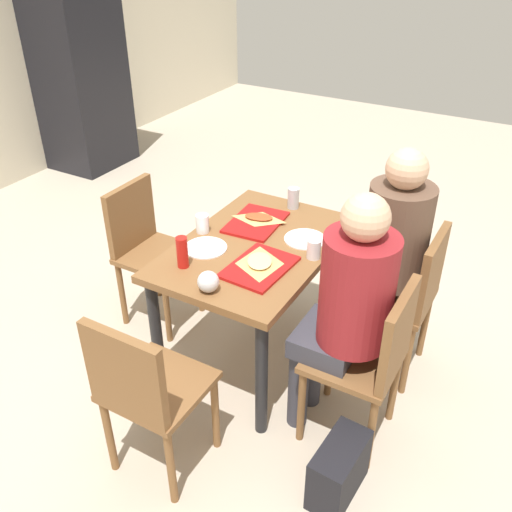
{
  "coord_description": "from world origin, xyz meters",
  "views": [
    {
      "loc": [
        -2.16,
        -1.23,
        2.2
      ],
      "look_at": [
        0.0,
        0.0,
        0.65
      ],
      "focal_mm": 39.23,
      "sensor_mm": 36.0,
      "label": 1
    }
  ],
  "objects_px": {
    "soda_can": "(293,198)",
    "drink_fridge": "(79,67)",
    "chair_far_side": "(146,243)",
    "chair_left_end": "(145,388)",
    "chair_near_right": "(408,293)",
    "person_in_brown_jacket": "(388,245)",
    "pizza_slice_a": "(260,262)",
    "foil_bundle": "(208,282)",
    "plastic_cup_b": "(314,249)",
    "condiment_bottle": "(182,252)",
    "tray_red_far": "(256,222)",
    "paper_plate_near_edge": "(305,239)",
    "paper_plate_center": "(206,248)",
    "plastic_cup_a": "(202,224)",
    "tray_red_near": "(259,267)",
    "chair_near_left": "(372,355)",
    "pizza_slice_b": "(259,218)",
    "person_in_red": "(347,301)",
    "handbag": "(339,470)",
    "main_table": "(256,261)"
  },
  "relations": [
    {
      "from": "paper_plate_near_edge",
      "to": "foil_bundle",
      "type": "xyz_separation_m",
      "value": [
        -0.63,
        0.18,
        0.05
      ]
    },
    {
      "from": "plastic_cup_a",
      "to": "drink_fridge",
      "type": "bearing_deg",
      "value": 56.09
    },
    {
      "from": "chair_near_left",
      "to": "chair_far_side",
      "type": "relative_size",
      "value": 1.0
    },
    {
      "from": "paper_plate_near_edge",
      "to": "plastic_cup_a",
      "type": "relative_size",
      "value": 2.2
    },
    {
      "from": "pizza_slice_a",
      "to": "foil_bundle",
      "type": "relative_size",
      "value": 2.82
    },
    {
      "from": "tray_red_far",
      "to": "handbag",
      "type": "height_order",
      "value": "tray_red_far"
    },
    {
      "from": "person_in_brown_jacket",
      "to": "pizza_slice_a",
      "type": "height_order",
      "value": "person_in_brown_jacket"
    },
    {
      "from": "paper_plate_near_edge",
      "to": "person_in_red",
      "type": "bearing_deg",
      "value": -137.15
    },
    {
      "from": "main_table",
      "to": "chair_left_end",
      "type": "bearing_deg",
      "value": 180.0
    },
    {
      "from": "foil_bundle",
      "to": "pizza_slice_b",
      "type": "bearing_deg",
      "value": 10.33
    },
    {
      "from": "chair_far_side",
      "to": "chair_near_right",
      "type": "bearing_deg",
      "value": -79.62
    },
    {
      "from": "main_table",
      "to": "paper_plate_near_edge",
      "type": "bearing_deg",
      "value": -50.77
    },
    {
      "from": "foil_bundle",
      "to": "drink_fridge",
      "type": "distance_m",
      "value": 3.59
    },
    {
      "from": "plastic_cup_a",
      "to": "plastic_cup_b",
      "type": "height_order",
      "value": "same"
    },
    {
      "from": "tray_red_near",
      "to": "drink_fridge",
      "type": "xyz_separation_m",
      "value": [
        1.87,
        2.98,
        0.21
      ]
    },
    {
      "from": "person_in_brown_jacket",
      "to": "plastic_cup_b",
      "type": "distance_m",
      "value": 0.39
    },
    {
      "from": "tray_red_far",
      "to": "soda_can",
      "type": "height_order",
      "value": "soda_can"
    },
    {
      "from": "pizza_slice_a",
      "to": "drink_fridge",
      "type": "relative_size",
      "value": 0.15
    },
    {
      "from": "condiment_bottle",
      "to": "person_in_red",
      "type": "bearing_deg",
      "value": -84.2
    },
    {
      "from": "main_table",
      "to": "pizza_slice_b",
      "type": "xyz_separation_m",
      "value": [
        0.22,
        0.11,
        0.13
      ]
    },
    {
      "from": "plastic_cup_a",
      "to": "chair_near_left",
      "type": "bearing_deg",
      "value": -103.11
    },
    {
      "from": "paper_plate_near_edge",
      "to": "plastic_cup_a",
      "type": "distance_m",
      "value": 0.55
    },
    {
      "from": "chair_near_left",
      "to": "chair_near_right",
      "type": "relative_size",
      "value": 1.0
    },
    {
      "from": "chair_near_right",
      "to": "plastic_cup_b",
      "type": "bearing_deg",
      "value": 119.45
    },
    {
      "from": "main_table",
      "to": "condiment_bottle",
      "type": "height_order",
      "value": "condiment_bottle"
    },
    {
      "from": "paper_plate_center",
      "to": "plastic_cup_a",
      "type": "bearing_deg",
      "value": 38.72
    },
    {
      "from": "chair_near_left",
      "to": "pizza_slice_b",
      "type": "height_order",
      "value": "chair_near_left"
    },
    {
      "from": "chair_far_side",
      "to": "paper_plate_near_edge",
      "type": "xyz_separation_m",
      "value": [
        0.17,
        -0.95,
        0.22
      ]
    },
    {
      "from": "chair_far_side",
      "to": "person_in_red",
      "type": "height_order",
      "value": "person_in_red"
    },
    {
      "from": "soda_can",
      "to": "drink_fridge",
      "type": "height_order",
      "value": "drink_fridge"
    },
    {
      "from": "person_in_red",
      "to": "handbag",
      "type": "xyz_separation_m",
      "value": [
        -0.35,
        -0.16,
        -0.62
      ]
    },
    {
      "from": "pizza_slice_b",
      "to": "plastic_cup_a",
      "type": "distance_m",
      "value": 0.32
    },
    {
      "from": "drink_fridge",
      "to": "paper_plate_near_edge",
      "type": "bearing_deg",
      "value": -116.37
    },
    {
      "from": "condiment_bottle",
      "to": "tray_red_far",
      "type": "bearing_deg",
      "value": -9.48
    },
    {
      "from": "person_in_brown_jacket",
      "to": "paper_plate_center",
      "type": "xyz_separation_m",
      "value": [
        -0.44,
        0.81,
        -0.03
      ]
    },
    {
      "from": "condiment_bottle",
      "to": "tray_red_near",
      "type": "bearing_deg",
      "value": -63.48
    },
    {
      "from": "paper_plate_center",
      "to": "drink_fridge",
      "type": "relative_size",
      "value": 0.12
    },
    {
      "from": "chair_far_side",
      "to": "chair_left_end",
      "type": "xyz_separation_m",
      "value": [
        -0.93,
        -0.75,
        0.0
      ]
    },
    {
      "from": "chair_far_side",
      "to": "plastic_cup_b",
      "type": "bearing_deg",
      "value": -88.52
    },
    {
      "from": "plastic_cup_a",
      "to": "plastic_cup_b",
      "type": "distance_m",
      "value": 0.63
    },
    {
      "from": "paper_plate_near_edge",
      "to": "pizza_slice_a",
      "type": "relative_size",
      "value": 0.78
    },
    {
      "from": "person_in_red",
      "to": "pizza_slice_b",
      "type": "distance_m",
      "value": 0.87
    },
    {
      "from": "chair_near_right",
      "to": "drink_fridge",
      "type": "relative_size",
      "value": 0.46
    },
    {
      "from": "chair_far_side",
      "to": "soda_can",
      "type": "xyz_separation_m",
      "value": [
        0.47,
        -0.73,
        0.28
      ]
    },
    {
      "from": "foil_bundle",
      "to": "paper_plate_center",
      "type": "bearing_deg",
      "value": 36.09
    },
    {
      "from": "person_in_red",
      "to": "pizza_slice_b",
      "type": "relative_size",
      "value": 5.16
    },
    {
      "from": "paper_plate_near_edge",
      "to": "pizza_slice_b",
      "type": "xyz_separation_m",
      "value": [
        0.05,
        0.31,
        0.02
      ]
    },
    {
      "from": "drink_fridge",
      "to": "tray_red_far",
      "type": "bearing_deg",
      "value": -118.47
    },
    {
      "from": "person_in_brown_jacket",
      "to": "paper_plate_near_edge",
      "type": "relative_size",
      "value": 5.82
    },
    {
      "from": "plastic_cup_b",
      "to": "soda_can",
      "type": "bearing_deg",
      "value": 36.93
    }
  ]
}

